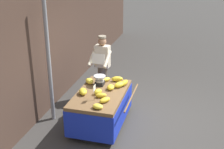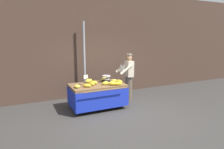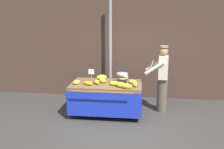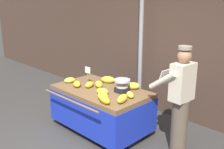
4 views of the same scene
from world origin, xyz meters
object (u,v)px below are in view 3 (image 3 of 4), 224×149
Objects in this scene: street_pole at (110,51)px; banana_bunch_7 at (133,82)px; banana_bunch_1 at (121,85)px; weighing_scale at (122,78)px; banana_cart at (106,92)px; banana_bunch_10 at (127,86)px; banana_bunch_0 at (102,77)px; banana_bunch_9 at (88,83)px; banana_bunch_5 at (124,77)px; banana_bunch_8 at (76,82)px; vendor_person at (162,79)px; banana_bunch_4 at (103,80)px; price_sign at (91,73)px; banana_bunch_6 at (135,84)px; banana_bunch_2 at (114,83)px; banana_bunch_3 at (97,82)px.

street_pole is 1.44m from banana_bunch_7.
weighing_scale is at bearing 91.42° from banana_bunch_1.
banana_bunch_10 is at bearing -38.29° from banana_cart.
banana_bunch_0 reaches higher than banana_bunch_9.
banana_bunch_5 reaches higher than banana_bunch_8.
weighing_scale is at bearing -166.60° from vendor_person.
banana_bunch_4 is 0.92× the size of banana_bunch_8.
weighing_scale is at bearing -95.73° from banana_bunch_5.
weighing_scale is 0.82× the size of price_sign.
banana_bunch_7 is at bearing 103.09° from banana_bunch_6.
weighing_scale is 1.02× the size of banana_bunch_0.
banana_bunch_10 is (-0.11, -0.47, 0.01)m from banana_bunch_7.
weighing_scale reaches higher than banana_bunch_10.
price_sign is 1.38× the size of banana_bunch_5.
street_pole is 1.67× the size of vendor_person.
banana_bunch_2 is (-0.17, -0.31, -0.06)m from weighing_scale.
banana_bunch_6 is at bearing -15.48° from banana_cart.
banana_bunch_6 is 1.04× the size of banana_bunch_10.
banana_bunch_0 is at bearing 132.48° from banana_bunch_10.
banana_bunch_7 is at bearing -156.13° from vendor_person.
banana_bunch_7 is at bearing -58.01° from street_pole.
banana_bunch_5 is (0.47, -0.77, -0.57)m from street_pole.
banana_cart is 0.48m from banana_bunch_0.
banana_cart is at bearing -2.73° from price_sign.
banana_bunch_3 is 1.67m from vendor_person.
banana_bunch_3 and banana_bunch_9 have the same top height.
banana_bunch_5 is 1.13× the size of banana_bunch_8.
vendor_person is at bearing 13.40° from weighing_scale.
banana_bunch_3 is at bearing -97.77° from street_pole.
banana_bunch_3 is at bearing -161.24° from banana_cart.
banana_bunch_1 is at bearing 145.60° from banana_bunch_10.
price_sign is (-0.76, -0.13, 0.13)m from weighing_scale.
street_pole is 1.60m from banana_bunch_8.
banana_bunch_1 is (0.01, -0.47, -0.06)m from weighing_scale.
banana_bunch_5 is 0.14× the size of vendor_person.
banana_bunch_3 is 0.80m from banana_bunch_5.
banana_bunch_8 is at bearing -167.35° from banana_cart.
banana_bunch_8 is at bearing 178.62° from banana_bunch_6.
banana_bunch_10 is 0.15× the size of vendor_person.
banana_bunch_5 is (0.79, 0.39, -0.19)m from price_sign.
vendor_person reaches higher than banana_bunch_1.
street_pole is at bearing 92.71° from banana_cart.
price_sign is 1.69× the size of banana_bunch_4.
banana_bunch_1 reaches higher than banana_bunch_7.
weighing_scale is 1.14m from banana_bunch_8.
vendor_person is at bearing 35.72° from banana_bunch_1.
banana_bunch_2 is 0.89× the size of banana_bunch_5.
banana_bunch_2 is 1.02× the size of banana_bunch_7.
banana_bunch_8 is at bearing -162.47° from banana_bunch_4.
banana_bunch_6 reaches higher than banana_cart.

